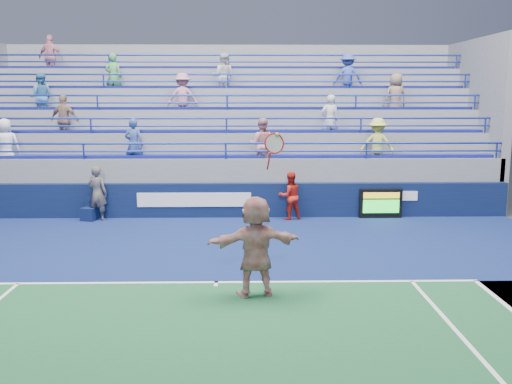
{
  "coord_description": "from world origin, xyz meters",
  "views": [
    {
      "loc": [
        0.61,
        -11.4,
        3.89
      ],
      "look_at": [
        0.88,
        2.5,
        1.5
      ],
      "focal_mm": 40.0,
      "sensor_mm": 36.0,
      "label": 1
    }
  ],
  "objects_px": {
    "serve_speed_board": "(381,204)",
    "ball_girl": "(290,196)",
    "tennis_player": "(256,246)",
    "line_judge": "(97,193)",
    "judge_chair": "(90,213)"
  },
  "relations": [
    {
      "from": "line_judge",
      "to": "tennis_player",
      "type": "bearing_deg",
      "value": 139.26
    },
    {
      "from": "serve_speed_board",
      "to": "tennis_player",
      "type": "relative_size",
      "value": 0.42
    },
    {
      "from": "judge_chair",
      "to": "line_judge",
      "type": "distance_m",
      "value": 0.67
    },
    {
      "from": "tennis_player",
      "to": "serve_speed_board",
      "type": "bearing_deg",
      "value": 59.63
    },
    {
      "from": "judge_chair",
      "to": "line_judge",
      "type": "bearing_deg",
      "value": 12.75
    },
    {
      "from": "serve_speed_board",
      "to": "ball_girl",
      "type": "height_order",
      "value": "ball_girl"
    },
    {
      "from": "serve_speed_board",
      "to": "judge_chair",
      "type": "distance_m",
      "value": 9.15
    },
    {
      "from": "serve_speed_board",
      "to": "ball_girl",
      "type": "bearing_deg",
      "value": -177.08
    },
    {
      "from": "judge_chair",
      "to": "tennis_player",
      "type": "relative_size",
      "value": 0.23
    },
    {
      "from": "tennis_player",
      "to": "line_judge",
      "type": "height_order",
      "value": "tennis_player"
    },
    {
      "from": "judge_chair",
      "to": "line_judge",
      "type": "xyz_separation_m",
      "value": [
        0.26,
        0.06,
        0.62
      ]
    },
    {
      "from": "serve_speed_board",
      "to": "ball_girl",
      "type": "distance_m",
      "value": 2.91
    },
    {
      "from": "tennis_player",
      "to": "ball_girl",
      "type": "relative_size",
      "value": 2.12
    },
    {
      "from": "judge_chair",
      "to": "line_judge",
      "type": "relative_size",
      "value": 0.43
    },
    {
      "from": "serve_speed_board",
      "to": "line_judge",
      "type": "height_order",
      "value": "line_judge"
    }
  ]
}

